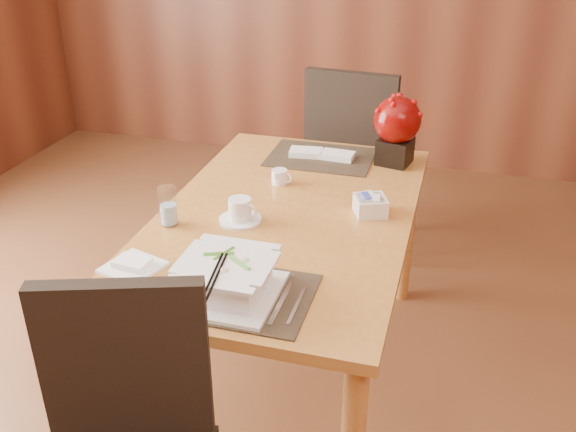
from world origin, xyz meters
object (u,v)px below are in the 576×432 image
(coffee_cup, at_px, (240,212))
(creamer_jug, at_px, (279,177))
(berry_decor, at_px, (397,126))
(water_glass, at_px, (168,206))
(far_chair, at_px, (355,152))
(soup_setting, at_px, (227,279))
(dining_table, at_px, (286,236))
(sugar_caddy, at_px, (370,206))
(bread_plate, at_px, (133,267))

(coffee_cup, xyz_separation_m, creamer_jug, (0.04, 0.35, -0.01))
(berry_decor, bearing_deg, water_glass, -131.50)
(berry_decor, bearing_deg, far_chair, 116.69)
(soup_setting, distance_m, water_glass, 0.50)
(creamer_jug, distance_m, berry_decor, 0.55)
(dining_table, bearing_deg, berry_decor, 61.20)
(creamer_jug, xyz_separation_m, berry_decor, (0.41, 0.34, 0.14))
(dining_table, xyz_separation_m, sugar_caddy, (0.29, 0.07, 0.13))
(sugar_caddy, bearing_deg, water_glass, -157.67)
(coffee_cup, bearing_deg, berry_decor, 56.30)
(water_glass, distance_m, creamer_jug, 0.52)
(berry_decor, bearing_deg, creamer_jug, -140.86)
(water_glass, xyz_separation_m, berry_decor, (0.69, 0.78, 0.09))
(coffee_cup, xyz_separation_m, sugar_caddy, (0.43, 0.18, -0.00))
(dining_table, distance_m, creamer_jug, 0.29)
(water_glass, height_order, sugar_caddy, water_glass)
(sugar_caddy, height_order, far_chair, far_chair)
(soup_setting, distance_m, bread_plate, 0.35)
(sugar_caddy, distance_m, far_chair, 1.06)
(far_chair, bearing_deg, creamer_jug, 84.23)
(creamer_jug, relative_size, berry_decor, 0.28)
(sugar_caddy, height_order, bread_plate, sugar_caddy)
(soup_setting, height_order, sugar_caddy, soup_setting)
(dining_table, relative_size, bread_plate, 9.37)
(dining_table, bearing_deg, bread_plate, -125.25)
(creamer_jug, height_order, berry_decor, berry_decor)
(far_chair, bearing_deg, coffee_cup, 85.23)
(berry_decor, bearing_deg, bread_plate, -121.92)
(dining_table, height_order, far_chair, far_chair)
(coffee_cup, distance_m, creamer_jug, 0.35)
(dining_table, distance_m, bread_plate, 0.62)
(soup_setting, bearing_deg, coffee_cup, 105.37)
(coffee_cup, bearing_deg, bread_plate, -118.66)
(soup_setting, bearing_deg, water_glass, 134.60)
(bread_plate, xyz_separation_m, far_chair, (0.41, 1.59, -0.18))
(coffee_cup, height_order, sugar_caddy, coffee_cup)
(water_glass, xyz_separation_m, creamer_jug, (0.27, 0.44, -0.04))
(soup_setting, distance_m, berry_decor, 1.19)
(berry_decor, bearing_deg, sugar_caddy, -92.49)
(bread_plate, height_order, far_chair, far_chair)
(soup_setting, xyz_separation_m, sugar_caddy, (0.31, 0.63, -0.03))
(dining_table, height_order, coffee_cup, coffee_cup)
(creamer_jug, bearing_deg, sugar_caddy, -9.00)
(soup_setting, xyz_separation_m, coffee_cup, (-0.12, 0.45, -0.02))
(bread_plate, bearing_deg, water_glass, 92.97)
(water_glass, height_order, bread_plate, water_glass)
(dining_table, xyz_separation_m, creamer_jug, (-0.10, 0.24, 0.13))
(water_glass, bearing_deg, sugar_caddy, 22.33)
(coffee_cup, bearing_deg, dining_table, 37.80)
(water_glass, relative_size, bread_plate, 0.89)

